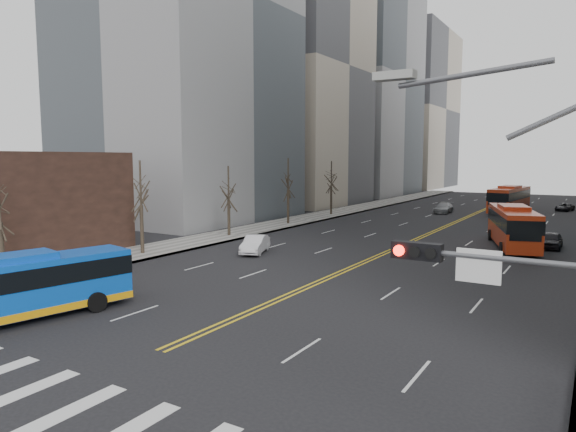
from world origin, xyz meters
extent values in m
plane|color=black|center=(0.00, 0.00, 0.00)|extent=(220.00, 220.00, 0.00)
cube|color=slate|center=(-16.50, 45.00, 0.07)|extent=(5.00, 130.00, 0.15)
cube|color=silver|center=(-1.18, 0.00, 0.01)|extent=(0.70, 4.00, 0.01)
cube|color=silver|center=(1.18, 0.00, 0.01)|extent=(0.70, 4.00, 0.01)
cube|color=gold|center=(-0.20, 55.00, 0.01)|extent=(0.15, 100.00, 0.01)
cube|color=gold|center=(0.20, 55.00, 0.01)|extent=(0.15, 100.00, 0.01)
cube|color=gray|center=(-31.00, 40.00, 26.00)|extent=(22.00, 24.00, 52.00)
cube|color=#A79986|center=(-31.00, 66.00, 22.00)|extent=(22.00, 22.00, 44.00)
cube|color=gray|center=(-30.00, 93.00, 24.00)|extent=(20.00, 26.00, 48.00)
cube|color=#A79986|center=(-29.00, 125.00, 20.00)|extent=(18.00, 30.00, 40.00)
cylinder|color=slate|center=(12.95, 2.00, 5.50)|extent=(4.50, 0.12, 0.12)
cube|color=black|center=(11.00, 2.00, 5.50)|extent=(1.10, 0.28, 0.38)
cylinder|color=#FF190C|center=(10.65, 1.84, 5.50)|extent=(0.24, 0.08, 0.24)
cylinder|color=black|center=(11.00, 1.84, 5.50)|extent=(0.24, 0.08, 0.24)
cylinder|color=black|center=(11.35, 1.84, 5.50)|extent=(0.24, 0.08, 0.24)
cube|color=silver|center=(12.30, 2.00, 5.30)|extent=(0.90, 0.06, 0.70)
cube|color=#999993|center=(10.40, 2.00, 9.30)|extent=(0.90, 0.35, 0.18)
cylinder|color=#31261D|center=(-16.00, 8.00, 1.88)|extent=(0.28, 0.28, 3.75)
cylinder|color=#31261D|center=(-16.00, 19.00, 1.95)|extent=(0.28, 0.28, 3.90)
cylinder|color=#31261D|center=(-16.00, 30.00, 1.80)|extent=(0.28, 0.28, 3.60)
cylinder|color=#31261D|center=(-16.00, 41.00, 2.00)|extent=(0.28, 0.28, 4.00)
cylinder|color=#31261D|center=(-16.00, 52.00, 1.90)|extent=(0.28, 0.28, 3.80)
cube|color=blue|center=(-8.27, 4.00, 1.62)|extent=(4.49, 11.04, 2.53)
cube|color=black|center=(-8.27, 4.00, 2.14)|extent=(4.56, 11.07, 0.92)
cube|color=blue|center=(-8.27, 4.00, 2.98)|extent=(2.56, 4.08, 0.40)
cube|color=orange|center=(-8.27, 4.00, 0.55)|extent=(4.56, 11.07, 0.35)
cylinder|color=black|center=(-8.63, 7.62, 0.50)|extent=(0.51, 1.04, 1.00)
cylinder|color=black|center=(-6.43, 7.14, 0.50)|extent=(0.51, 1.04, 1.00)
cube|color=#A92D12|center=(8.27, 37.60, 1.83)|extent=(5.72, 11.67, 2.97)
cube|color=black|center=(8.27, 37.60, 2.41)|extent=(5.78, 11.71, 1.06)
cube|color=#A92D12|center=(8.27, 37.60, 3.42)|extent=(3.12, 4.42, 0.40)
cylinder|color=black|center=(8.07, 33.73, 0.50)|extent=(0.57, 1.04, 1.00)
cylinder|color=black|center=(10.55, 34.46, 0.50)|extent=(0.57, 1.04, 1.00)
cylinder|color=black|center=(6.00, 40.73, 0.50)|extent=(0.57, 1.04, 1.00)
cylinder|color=black|center=(8.48, 41.46, 0.50)|extent=(0.57, 1.04, 1.00)
cube|color=#A92D12|center=(3.80, 67.45, 1.92)|extent=(3.95, 12.23, 3.14)
cube|color=black|center=(3.80, 67.45, 2.52)|extent=(4.02, 12.25, 1.12)
cube|color=#A92D12|center=(3.80, 67.45, 3.59)|extent=(2.61, 4.41, 0.40)
cylinder|color=black|center=(2.04, 63.77, 0.50)|extent=(0.40, 1.03, 1.00)
cylinder|color=black|center=(4.76, 63.49, 0.50)|extent=(0.40, 1.03, 1.00)
cylinder|color=black|center=(2.84, 71.41, 0.50)|extent=(0.40, 1.03, 1.00)
cylinder|color=black|center=(5.55, 71.13, 0.50)|extent=(0.40, 1.03, 1.00)
imported|color=silver|center=(-8.87, 24.19, 0.71)|extent=(2.91, 4.57, 1.42)
imported|color=black|center=(11.16, 39.01, 0.68)|extent=(1.60, 3.96, 1.35)
imported|color=gray|center=(-3.96, 62.62, 0.71)|extent=(2.15, 4.98, 1.43)
imported|color=black|center=(10.24, 74.48, 0.53)|extent=(2.68, 4.17, 1.07)
camera|label=1|loc=(14.34, -8.93, 7.51)|focal=32.00mm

